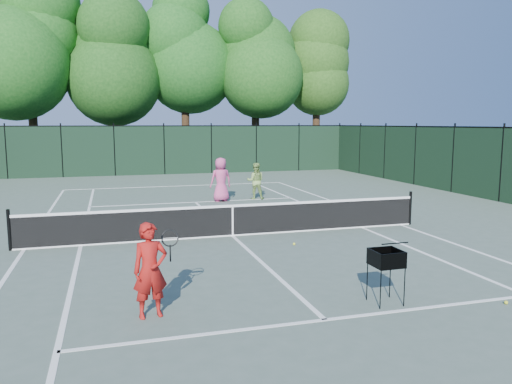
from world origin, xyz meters
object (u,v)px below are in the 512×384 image
object	(u,v)px
player_pink	(221,180)
player_green	(256,181)
ball_hopper	(386,259)
loose_ball_midcourt	(294,244)
coach	(150,270)
loose_ball_near_cart	(506,302)

from	to	relation	value
player_pink	player_green	xyz separation A→B (m)	(1.54, 0.18, -0.13)
ball_hopper	player_pink	bearing A→B (deg)	90.69
player_pink	loose_ball_midcourt	distance (m)	7.91
coach	player_green	bearing A→B (deg)	55.94
ball_hopper	loose_ball_near_cart	size ratio (longest dim) A/B	14.39
player_green	loose_ball_midcourt	xyz separation A→B (m)	(-1.29, -8.04, -0.74)
coach	player_green	xyz separation A→B (m)	(5.31, 11.96, -0.03)
player_green	ball_hopper	distance (m)	12.57
ball_hopper	loose_ball_near_cart	distance (m)	2.29
coach	loose_ball_near_cart	size ratio (longest dim) A/B	23.47
player_green	loose_ball_near_cart	world-z (taller)	player_green
player_green	ball_hopper	bearing A→B (deg)	100.68
player_green	loose_ball_near_cart	distance (m)	13.22
loose_ball_near_cart	ball_hopper	bearing A→B (deg)	161.86
player_pink	loose_ball_near_cart	size ratio (longest dim) A/B	26.59
loose_ball_near_cart	coach	bearing A→B (deg)	168.79
player_pink	ball_hopper	bearing A→B (deg)	84.26
coach	player_pink	distance (m)	12.37
ball_hopper	loose_ball_midcourt	xyz separation A→B (m)	(-0.05, 4.47, -0.79)
player_pink	loose_ball_near_cart	distance (m)	13.23
player_green	ball_hopper	xyz separation A→B (m)	(-1.24, -12.50, 0.05)
player_green	loose_ball_near_cart	xyz separation A→B (m)	(0.80, -13.17, -0.74)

